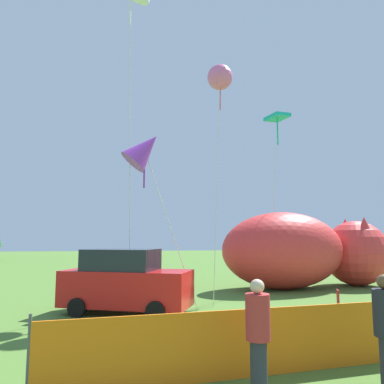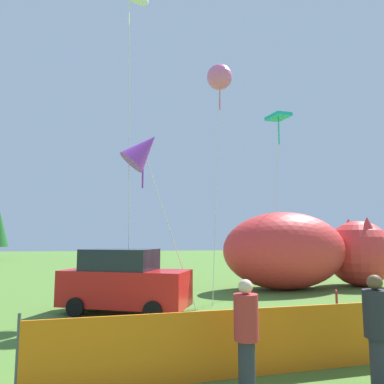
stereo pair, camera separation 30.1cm
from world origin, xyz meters
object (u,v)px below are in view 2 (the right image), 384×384
at_px(inflatable_cat, 306,253).
at_px(spectator_in_red_shirt, 377,329).
at_px(kite_purple_delta, 143,150).
at_px(folding_chair, 342,303).
at_px(spectator_in_black_shirt, 246,332).
at_px(parked_car, 124,282).
at_px(kite_teal_diamond, 278,120).
at_px(kite_pink_octopus, 219,78).

height_order(inflatable_cat, spectator_in_red_shirt, inflatable_cat).
distance_m(inflatable_cat, kite_purple_delta, 9.72).
relative_size(folding_chair, spectator_in_red_shirt, 0.48).
bearing_deg(kite_purple_delta, spectator_in_black_shirt, -77.41).
height_order(spectator_in_black_shirt, spectator_in_red_shirt, spectator_in_red_shirt).
bearing_deg(parked_car, spectator_in_black_shirt, -50.04).
relative_size(spectator_in_red_shirt, kite_teal_diamond, 0.22).
xyz_separation_m(parked_car, folding_chair, (6.21, -2.00, -0.48)).
xyz_separation_m(inflatable_cat, spectator_in_black_shirt, (-6.30, -11.18, -0.70)).
bearing_deg(kite_teal_diamond, inflatable_cat, 33.10).
height_order(parked_car, kite_pink_octopus, kite_pink_octopus).
xyz_separation_m(folding_chair, spectator_in_red_shirt, (-2.21, -4.84, 0.48)).
xyz_separation_m(inflatable_cat, spectator_in_red_shirt, (-4.31, -11.43, -0.66)).
xyz_separation_m(parked_car, spectator_in_red_shirt, (4.00, -6.84, 0.00)).
bearing_deg(spectator_in_red_shirt, kite_teal_diamond, 75.42).
xyz_separation_m(spectator_in_black_shirt, kite_teal_diamond, (4.69, 10.13, 6.76)).
relative_size(spectator_in_red_shirt, kite_pink_octopus, 0.20).
relative_size(parked_car, folding_chair, 5.04).
bearing_deg(parked_car, kite_purple_delta, 25.52).
height_order(inflatable_cat, spectator_in_black_shirt, inflatable_cat).
xyz_separation_m(kite_pink_octopus, kite_purple_delta, (-2.89, -1.17, -3.22)).
height_order(spectator_in_black_shirt, kite_pink_octopus, kite_pink_octopus).
relative_size(parked_car, spectator_in_red_shirt, 2.41).
relative_size(spectator_in_black_shirt, kite_purple_delta, 0.28).
distance_m(spectator_in_red_shirt, kite_pink_octopus, 11.01).
bearing_deg(kite_purple_delta, folding_chair, -19.67).
height_order(kite_teal_diamond, kite_purple_delta, kite_teal_diamond).
xyz_separation_m(folding_chair, inflatable_cat, (2.10, 6.59, 1.14)).
distance_m(parked_car, kite_purple_delta, 4.32).
relative_size(parked_car, spectator_in_black_shirt, 2.50).
height_order(parked_car, kite_teal_diamond, kite_teal_diamond).
bearing_deg(inflatable_cat, kite_purple_delta, -157.34).
bearing_deg(folding_chair, parked_car, -173.24).
height_order(folding_chair, inflatable_cat, inflatable_cat).
distance_m(kite_teal_diamond, kite_pink_octopus, 4.10).
distance_m(inflatable_cat, spectator_in_black_shirt, 12.85).
height_order(folding_chair, kite_teal_diamond, kite_teal_diamond).
xyz_separation_m(parked_car, kite_teal_diamond, (6.70, 3.54, 6.73)).
relative_size(spectator_in_black_shirt, kite_teal_diamond, 0.21).
bearing_deg(spectator_in_black_shirt, folding_chair, 47.55).
height_order(kite_teal_diamond, kite_pink_octopus, kite_pink_octopus).
bearing_deg(spectator_in_black_shirt, parked_car, 106.97).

